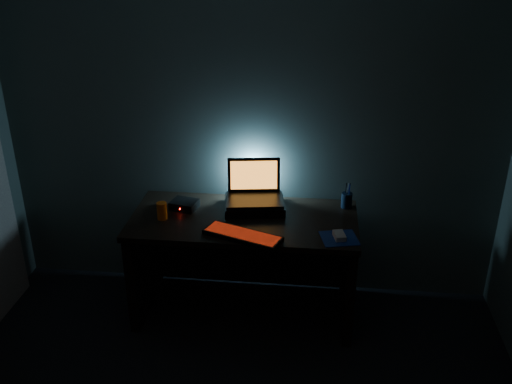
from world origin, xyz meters
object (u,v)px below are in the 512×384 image
Objects in this scene: laptop at (254,190)px; keyboard at (243,235)px; pen_cup at (347,200)px; mouse at (339,236)px; juice_glass at (162,211)px; router at (184,205)px.

keyboard is (-0.02, -0.45, -0.11)m from laptop.
pen_cup is at bearing -4.52° from laptop.
juice_glass reaches higher than mouse.
router is at bearing 150.66° from mouse.
laptop is at bearing 24.64° from router.
keyboard is at bearing -101.18° from laptop.
laptop reaches higher than pen_cup.
laptop reaches higher than juice_glass.
laptop is 0.64m from pen_cup.
juice_glass is at bearing -178.18° from keyboard.
mouse is at bearing 25.80° from keyboard.
router is (-0.47, -0.10, -0.09)m from laptop.
pen_cup is at bearing 20.31° from router.
laptop is 0.64m from juice_glass.
pen_cup is (0.63, 0.04, -0.07)m from laptop.
juice_glass reaches higher than pen_cup.
juice_glass is at bearing -165.85° from pen_cup.
router reaches higher than mouse.
laptop is 0.47m from keyboard.
pen_cup is 1.25m from juice_glass.
juice_glass is at bearing -164.13° from laptop.
laptop is at bearing 132.01° from mouse.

